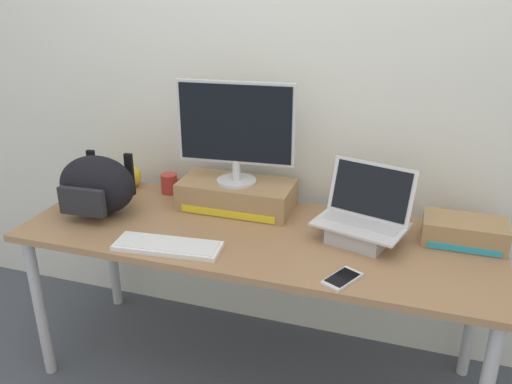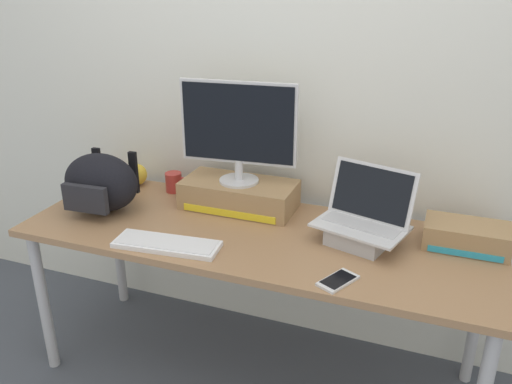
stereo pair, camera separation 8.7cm
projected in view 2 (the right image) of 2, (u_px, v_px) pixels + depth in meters
The scene contains 12 objects.
ground_plane at pixel (256, 371), 2.49m from camera, with size 20.00×20.00×0.00m, color #474C56.
back_wall at pixel (291, 78), 2.38m from camera, with size 7.00×0.10×2.60m, color silver.
desk at pixel (256, 246), 2.23m from camera, with size 1.97×0.71×0.74m.
toner_box_yellow at pixel (239, 195), 2.41m from camera, with size 0.51×0.25×0.13m.
desktop_monitor at pixel (238, 129), 2.29m from camera, with size 0.52×0.18×0.46m.
open_laptop at pixel (362, 227), 2.09m from camera, with size 0.40×0.32×0.30m.
external_keyboard at pixel (167, 244), 2.08m from camera, with size 0.43×0.18×0.02m.
messenger_backpack at pixel (101, 183), 2.36m from camera, with size 0.36×0.29×0.27m.
coffee_mug at pixel (174, 182), 2.59m from camera, with size 0.12×0.08×0.10m.
cell_phone at pixel (338, 281), 1.84m from camera, with size 0.14×0.17×0.01m.
plush_toy at pixel (136, 174), 2.67m from camera, with size 0.11×0.11×0.11m.
toner_box_cyan at pixel (466, 236), 2.06m from camera, with size 0.32×0.18×0.10m.
Camera 2 is at (0.69, -1.84, 1.74)m, focal length 36.97 mm.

